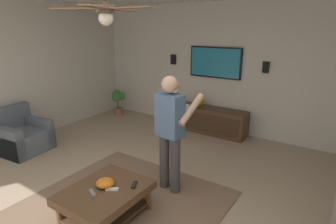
{
  "coord_description": "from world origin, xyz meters",
  "views": [
    {
      "loc": [
        -2.13,
        -2.18,
        2.25
      ],
      "look_at": [
        1.14,
        0.0,
        1.04
      ],
      "focal_mm": 30.1,
      "sensor_mm": 36.0,
      "label": 1
    }
  ],
  "objects_px": {
    "armchair": "(21,136)",
    "vase_round": "(199,101)",
    "potted_plant_short": "(118,98)",
    "remote_grey": "(92,193)",
    "wall_speaker_left": "(266,67)",
    "media_console": "(208,120)",
    "tv": "(215,62)",
    "bowl": "(105,183)",
    "wall_speaker_right": "(173,59)",
    "remote_black": "(134,185)",
    "person_standing": "(171,128)",
    "ceiling_fan": "(106,11)",
    "coffee_table": "(105,197)",
    "remote_white": "(112,189)"
  },
  "relations": [
    {
      "from": "armchair",
      "to": "vase_round",
      "type": "distance_m",
      "value": 3.59
    },
    {
      "from": "tv",
      "to": "person_standing",
      "type": "height_order",
      "value": "tv"
    },
    {
      "from": "vase_round",
      "to": "media_console",
      "type": "bearing_deg",
      "value": -89.11
    },
    {
      "from": "armchair",
      "to": "wall_speaker_right",
      "type": "distance_m",
      "value": 3.57
    },
    {
      "from": "potted_plant_short",
      "to": "wall_speaker_left",
      "type": "bearing_deg",
      "value": -83.14
    },
    {
      "from": "tv",
      "to": "bowl",
      "type": "xyz_separation_m",
      "value": [
        -3.52,
        -0.24,
        -1.05
      ]
    },
    {
      "from": "armchair",
      "to": "potted_plant_short",
      "type": "distance_m",
      "value": 2.63
    },
    {
      "from": "vase_round",
      "to": "wall_speaker_right",
      "type": "xyz_separation_m",
      "value": [
        0.26,
        0.84,
        0.83
      ]
    },
    {
      "from": "wall_speaker_left",
      "to": "wall_speaker_right",
      "type": "height_order",
      "value": "wall_speaker_right"
    },
    {
      "from": "vase_round",
      "to": "wall_speaker_left",
      "type": "height_order",
      "value": "wall_speaker_left"
    },
    {
      "from": "remote_grey",
      "to": "wall_speaker_left",
      "type": "xyz_separation_m",
      "value": [
        3.72,
        -0.83,
        1.07
      ]
    },
    {
      "from": "remote_black",
      "to": "media_console",
      "type": "bearing_deg",
      "value": -17.5
    },
    {
      "from": "wall_speaker_left",
      "to": "ceiling_fan",
      "type": "distance_m",
      "value": 3.52
    },
    {
      "from": "media_console",
      "to": "remote_black",
      "type": "xyz_separation_m",
      "value": [
        -3.07,
        -0.52,
        0.14
      ]
    },
    {
      "from": "bowl",
      "to": "remote_white",
      "type": "relative_size",
      "value": 1.44
    },
    {
      "from": "tv",
      "to": "armchair",
      "type": "bearing_deg",
      "value": -38.88
    },
    {
      "from": "wall_speaker_left",
      "to": "remote_black",
      "type": "bearing_deg",
      "value": 170.68
    },
    {
      "from": "vase_round",
      "to": "coffee_table",
      "type": "bearing_deg",
      "value": -171.44
    },
    {
      "from": "tv",
      "to": "remote_black",
      "type": "bearing_deg",
      "value": 8.85
    },
    {
      "from": "armchair",
      "to": "tv",
      "type": "height_order",
      "value": "tv"
    },
    {
      "from": "bowl",
      "to": "tv",
      "type": "bearing_deg",
      "value": 3.89
    },
    {
      "from": "media_console",
      "to": "ceiling_fan",
      "type": "distance_m",
      "value": 3.7
    },
    {
      "from": "media_console",
      "to": "potted_plant_short",
      "type": "bearing_deg",
      "value": -86.03
    },
    {
      "from": "bowl",
      "to": "vase_round",
      "type": "bearing_deg",
      "value": 8.16
    },
    {
      "from": "armchair",
      "to": "person_standing",
      "type": "xyz_separation_m",
      "value": [
        0.45,
        -3.02,
        0.65
      ]
    },
    {
      "from": "person_standing",
      "to": "wall_speaker_left",
      "type": "bearing_deg",
      "value": -2.63
    },
    {
      "from": "remote_black",
      "to": "wall_speaker_left",
      "type": "xyz_separation_m",
      "value": [
        3.32,
        -0.54,
        1.07
      ]
    },
    {
      "from": "tv",
      "to": "wall_speaker_left",
      "type": "xyz_separation_m",
      "value": [
        0.01,
        -1.06,
        -0.02
      ]
    },
    {
      "from": "tv",
      "to": "vase_round",
      "type": "xyz_separation_m",
      "value": [
        -0.24,
        0.23,
        -0.84
      ]
    },
    {
      "from": "tv",
      "to": "remote_black",
      "type": "relative_size",
      "value": 7.74
    },
    {
      "from": "tv",
      "to": "ceiling_fan",
      "type": "distance_m",
      "value": 3.39
    },
    {
      "from": "armchair",
      "to": "potted_plant_short",
      "type": "relative_size",
      "value": 1.34
    },
    {
      "from": "remote_black",
      "to": "remote_grey",
      "type": "bearing_deg",
      "value": 117.41
    },
    {
      "from": "person_standing",
      "to": "vase_round",
      "type": "relative_size",
      "value": 7.45
    },
    {
      "from": "media_console",
      "to": "person_standing",
      "type": "xyz_separation_m",
      "value": [
        -2.35,
        -0.57,
        0.66
      ]
    },
    {
      "from": "coffee_table",
      "to": "person_standing",
      "type": "relative_size",
      "value": 0.61
    },
    {
      "from": "media_console",
      "to": "potted_plant_short",
      "type": "height_order",
      "value": "potted_plant_short"
    },
    {
      "from": "coffee_table",
      "to": "remote_black",
      "type": "xyz_separation_m",
      "value": [
        0.25,
        -0.25,
        0.12
      ]
    },
    {
      "from": "tv",
      "to": "coffee_table",
      "type": "bearing_deg",
      "value": 4.31
    },
    {
      "from": "bowl",
      "to": "wall_speaker_right",
      "type": "bearing_deg",
      "value": 20.28
    },
    {
      "from": "remote_black",
      "to": "vase_round",
      "type": "height_order",
      "value": "vase_round"
    },
    {
      "from": "armchair",
      "to": "media_console",
      "type": "height_order",
      "value": "armchair"
    },
    {
      "from": "tv",
      "to": "potted_plant_short",
      "type": "height_order",
      "value": "tv"
    },
    {
      "from": "person_standing",
      "to": "remote_black",
      "type": "xyz_separation_m",
      "value": [
        -0.72,
        0.05,
        -0.52
      ]
    },
    {
      "from": "armchair",
      "to": "media_console",
      "type": "distance_m",
      "value": 3.72
    },
    {
      "from": "wall_speaker_right",
      "to": "ceiling_fan",
      "type": "distance_m",
      "value": 3.62
    },
    {
      "from": "wall_speaker_left",
      "to": "remote_white",
      "type": "bearing_deg",
      "value": 168.81
    },
    {
      "from": "media_console",
      "to": "wall_speaker_left",
      "type": "xyz_separation_m",
      "value": [
        0.25,
        -1.06,
        1.2
      ]
    },
    {
      "from": "potted_plant_short",
      "to": "person_standing",
      "type": "bearing_deg",
      "value": -125.52
    },
    {
      "from": "bowl",
      "to": "wall_speaker_right",
      "type": "xyz_separation_m",
      "value": [
        3.53,
        1.3,
        1.04
      ]
    }
  ]
}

